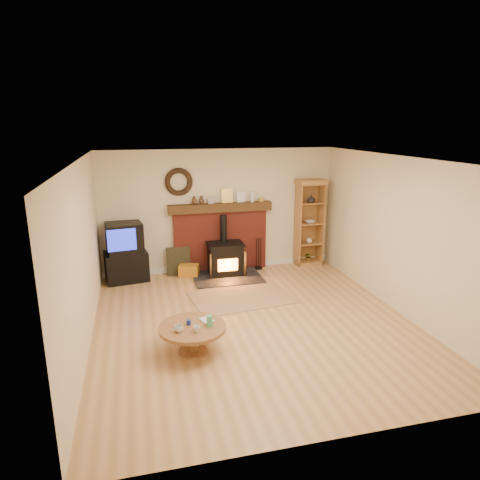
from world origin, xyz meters
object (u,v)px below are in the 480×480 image
object	(u,v)px
wood_stove	(226,260)
coffee_table	(193,331)
tv_unit	(126,253)
curio_cabinet	(309,223)

from	to	relation	value
wood_stove	coffee_table	size ratio (longest dim) A/B	1.49
tv_unit	coffee_table	bearing A→B (deg)	-73.83
tv_unit	curio_cabinet	bearing A→B (deg)	1.24
curio_cabinet	coffee_table	distance (m)	4.50
wood_stove	coffee_table	bearing A→B (deg)	-110.32
wood_stove	tv_unit	size ratio (longest dim) A/B	1.16
tv_unit	curio_cabinet	distance (m)	3.99
wood_stove	tv_unit	world-z (taller)	wood_stove
coffee_table	curio_cabinet	bearing A→B (deg)	46.78
curio_cabinet	tv_unit	bearing A→B (deg)	-178.76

